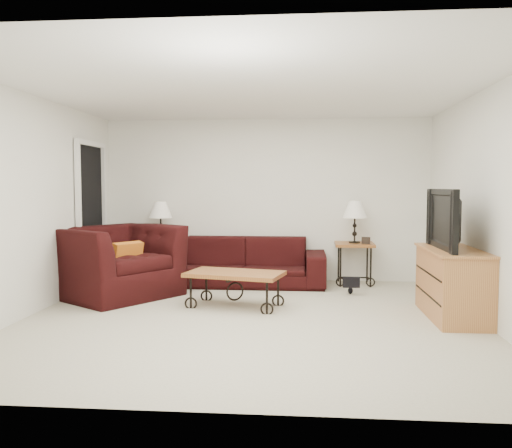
# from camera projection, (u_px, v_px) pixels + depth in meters

# --- Properties ---
(ground) EXTENTS (5.00, 5.00, 0.00)m
(ground) POSITION_uv_depth(u_px,v_px,m) (251.00, 318.00, 5.95)
(ground) COLOR beige
(ground) RESTS_ON ground
(wall_back) EXTENTS (5.00, 0.02, 2.50)m
(wall_back) POSITION_uv_depth(u_px,v_px,m) (266.00, 200.00, 8.34)
(wall_back) COLOR silver
(wall_back) RESTS_ON ground
(wall_front) EXTENTS (5.00, 0.02, 2.50)m
(wall_front) POSITION_uv_depth(u_px,v_px,m) (212.00, 220.00, 3.38)
(wall_front) COLOR silver
(wall_front) RESTS_ON ground
(wall_left) EXTENTS (0.02, 5.00, 2.50)m
(wall_left) POSITION_uv_depth(u_px,v_px,m) (31.00, 205.00, 6.07)
(wall_left) COLOR silver
(wall_left) RESTS_ON ground
(wall_right) EXTENTS (0.02, 5.00, 2.50)m
(wall_right) POSITION_uv_depth(u_px,v_px,m) (487.00, 206.00, 5.65)
(wall_right) COLOR silver
(wall_right) RESTS_ON ground
(ceiling) EXTENTS (5.00, 5.00, 0.00)m
(ceiling) POSITION_uv_depth(u_px,v_px,m) (250.00, 90.00, 5.77)
(ceiling) COLOR white
(ceiling) RESTS_ON wall_back
(doorway) EXTENTS (0.08, 0.94, 2.04)m
(doorway) POSITION_uv_depth(u_px,v_px,m) (91.00, 217.00, 7.73)
(doorway) COLOR black
(doorway) RESTS_ON ground
(sofa) EXTENTS (2.40, 0.94, 0.70)m
(sofa) POSITION_uv_depth(u_px,v_px,m) (244.00, 261.00, 7.96)
(sofa) COLOR black
(sofa) RESTS_ON ground
(side_table_left) EXTENTS (0.60, 0.60, 0.61)m
(side_table_left) POSITION_uv_depth(u_px,v_px,m) (161.00, 262.00, 8.25)
(side_table_left) COLOR #985F26
(side_table_left) RESTS_ON ground
(side_table_right) EXTENTS (0.58, 0.58, 0.62)m
(side_table_right) POSITION_uv_depth(u_px,v_px,m) (354.00, 264.00, 8.00)
(side_table_right) COLOR #985F26
(side_table_right) RESTS_ON ground
(lamp_left) EXTENTS (0.37, 0.37, 0.61)m
(lamp_left) POSITION_uv_depth(u_px,v_px,m) (161.00, 222.00, 8.21)
(lamp_left) COLOR black
(lamp_left) RESTS_ON side_table_left
(lamp_right) EXTENTS (0.36, 0.36, 0.62)m
(lamp_right) POSITION_uv_depth(u_px,v_px,m) (355.00, 222.00, 7.95)
(lamp_right) COLOR black
(lamp_right) RESTS_ON side_table_right
(photo_frame_left) EXTENTS (0.12, 0.05, 0.10)m
(photo_frame_left) POSITION_uv_depth(u_px,v_px,m) (149.00, 239.00, 8.09)
(photo_frame_left) COLOR black
(photo_frame_left) RESTS_ON side_table_left
(photo_frame_right) EXTENTS (0.12, 0.05, 0.10)m
(photo_frame_right) POSITION_uv_depth(u_px,v_px,m) (366.00, 240.00, 7.81)
(photo_frame_right) COLOR black
(photo_frame_right) RESTS_ON side_table_right
(coffee_table) EXTENTS (1.25, 0.86, 0.43)m
(coffee_table) POSITION_uv_depth(u_px,v_px,m) (235.00, 289.00, 6.50)
(coffee_table) COLOR #985F26
(coffee_table) RESTS_ON ground
(armchair) EXTENTS (1.85, 1.90, 0.93)m
(armchair) POSITION_uv_depth(u_px,v_px,m) (117.00, 262.00, 7.10)
(armchair) COLOR black
(armchair) RESTS_ON ground
(throw_pillow) EXTENTS (0.33, 0.41, 0.42)m
(throw_pillow) POSITION_uv_depth(u_px,v_px,m) (127.00, 258.00, 7.03)
(throw_pillow) COLOR #C87419
(throw_pillow) RESTS_ON armchair
(tv_stand) EXTENTS (0.53, 1.28, 0.77)m
(tv_stand) POSITION_uv_depth(u_px,v_px,m) (453.00, 284.00, 5.95)
(tv_stand) COLOR #B88044
(tv_stand) RESTS_ON ground
(television) EXTENTS (0.15, 1.15, 0.66)m
(television) POSITION_uv_depth(u_px,v_px,m) (452.00, 219.00, 5.90)
(television) COLOR black
(television) RESTS_ON tv_stand
(backpack) EXTENTS (0.42, 0.38, 0.45)m
(backpack) POSITION_uv_depth(u_px,v_px,m) (350.00, 278.00, 7.28)
(backpack) COLOR black
(backpack) RESTS_ON ground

